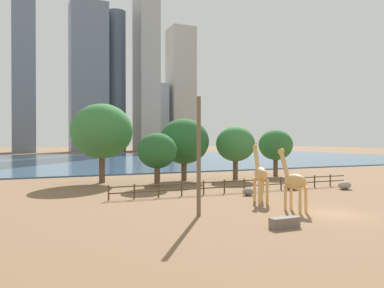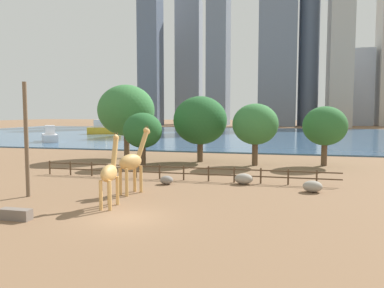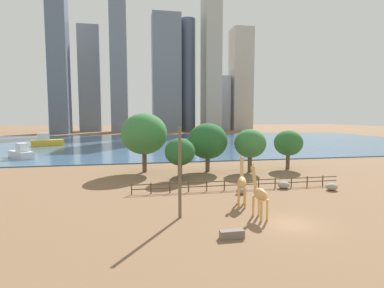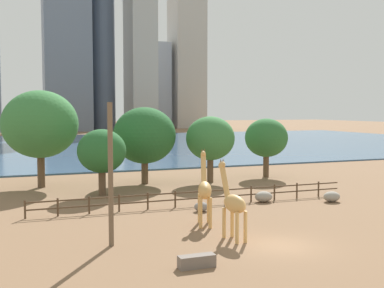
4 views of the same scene
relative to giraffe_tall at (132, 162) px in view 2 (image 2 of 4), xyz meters
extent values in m
plane|color=brown|center=(2.07, 73.99, -2.32)|extent=(400.00, 400.00, 0.00)
cube|color=#3D6084|center=(2.07, 70.99, -2.22)|extent=(180.00, 86.00, 0.20)
cylinder|color=tan|center=(-0.10, 0.64, -1.34)|extent=(0.29, 0.29, 1.97)
cylinder|color=tan|center=(0.47, 0.44, -1.34)|extent=(0.29, 0.29, 1.97)
cylinder|color=tan|center=(-0.60, -0.80, -1.34)|extent=(0.29, 0.29, 1.97)
cylinder|color=tan|center=(-0.02, -1.00, -1.34)|extent=(0.29, 0.29, 1.97)
ellipsoid|color=tan|center=(-0.06, -0.18, -0.01)|extent=(1.53, 2.34, 1.14)
cylinder|color=tan|center=(0.37, 1.07, 1.18)|extent=(0.77, 1.38, 2.09)
ellipsoid|color=tan|center=(0.54, 1.55, 2.14)|extent=(0.61, 0.91, 0.73)
cone|color=brown|center=(0.45, 1.58, 2.47)|extent=(0.13, 0.13, 0.21)
cone|color=brown|center=(0.62, 1.53, 2.47)|extent=(0.13, 0.13, 0.21)
cylinder|color=tan|center=(-0.18, -3.43, -1.42)|extent=(0.23, 0.23, 1.81)
cylinder|color=tan|center=(0.38, -3.37, -1.42)|extent=(0.23, 0.23, 1.81)
cylinder|color=tan|center=(-0.02, -4.83, -1.42)|extent=(0.23, 0.23, 1.81)
cylinder|color=tan|center=(0.54, -4.76, -1.42)|extent=(0.23, 0.23, 1.81)
ellipsoid|color=tan|center=(0.18, -4.10, -0.20)|extent=(1.02, 2.08, 1.05)
cylinder|color=tan|center=(0.06, -3.01, 0.95)|extent=(0.43, 1.03, 1.99)
ellipsoid|color=tan|center=(0.02, -2.66, 1.89)|extent=(0.41, 0.79, 0.62)
cone|color=brown|center=(-0.06, -2.67, 2.20)|extent=(0.11, 0.11, 0.19)
cone|color=brown|center=(0.10, -2.65, 2.20)|extent=(0.11, 0.11, 0.19)
cylinder|color=brown|center=(-6.68, -2.68, 1.64)|extent=(0.28, 0.28, 7.93)
ellipsoid|color=gray|center=(12.69, 3.52, -1.90)|extent=(1.41, 1.13, 0.85)
ellipsoid|color=gray|center=(7.45, 5.43, -1.88)|extent=(1.48, 1.17, 0.88)
ellipsoid|color=gray|center=(1.33, 3.86, -1.97)|extent=(1.08, 0.93, 0.70)
cube|color=#72665B|center=(-3.60, -7.77, -2.02)|extent=(1.80, 0.60, 0.60)
cylinder|color=#4C3826|center=(-10.93, 5.99, -1.67)|extent=(0.14, 0.14, 1.30)
cylinder|color=#4C3826|center=(-8.74, 5.99, -1.67)|extent=(0.14, 0.14, 1.30)
cylinder|color=#4C3826|center=(-6.55, 5.99, -1.67)|extent=(0.14, 0.14, 1.30)
cylinder|color=#4C3826|center=(-4.36, 5.99, -1.67)|extent=(0.14, 0.14, 1.30)
cylinder|color=#4C3826|center=(-2.17, 5.99, -1.67)|extent=(0.14, 0.14, 1.30)
cylinder|color=#4C3826|center=(0.02, 5.99, -1.67)|extent=(0.14, 0.14, 1.30)
cylinder|color=#4C3826|center=(2.21, 5.99, -1.67)|extent=(0.14, 0.14, 1.30)
cylinder|color=#4C3826|center=(4.40, 5.99, -1.67)|extent=(0.14, 0.14, 1.30)
cylinder|color=#4C3826|center=(6.60, 5.99, -1.67)|extent=(0.14, 0.14, 1.30)
cylinder|color=#4C3826|center=(8.79, 5.99, -1.67)|extent=(0.14, 0.14, 1.30)
cylinder|color=#4C3826|center=(10.98, 5.99, -1.67)|extent=(0.14, 0.14, 1.30)
cylinder|color=#4C3826|center=(13.17, 5.99, -1.67)|extent=(0.14, 0.14, 1.30)
cube|color=#4C3826|center=(2.07, 5.99, -1.22)|extent=(26.10, 0.08, 0.10)
cube|color=#4C3826|center=(2.07, 5.99, -1.74)|extent=(26.10, 0.08, 0.10)
cylinder|color=brown|center=(-9.01, 19.58, -0.70)|extent=(0.71, 0.71, 3.24)
ellipsoid|color=#387A3D|center=(-9.01, 19.58, 3.80)|extent=(7.22, 7.22, 6.50)
cylinder|color=brown|center=(7.51, 16.69, -1.04)|extent=(0.65, 0.65, 2.56)
ellipsoid|color=#387A3D|center=(7.51, 16.69, 2.25)|extent=(5.02, 5.02, 4.52)
cylinder|color=brown|center=(14.93, 18.21, -1.08)|extent=(0.64, 0.64, 2.49)
ellipsoid|color=#2D6B33|center=(14.93, 18.21, 2.07)|extent=(4.76, 4.76, 4.28)
cylinder|color=brown|center=(0.95, 18.24, -1.13)|extent=(0.68, 0.68, 2.39)
ellipsoid|color=#26602D|center=(0.95, 18.24, 2.60)|extent=(6.32, 6.32, 5.69)
cylinder|color=brown|center=(-4.30, 13.13, -1.21)|extent=(0.63, 0.63, 2.22)
ellipsoid|color=#26602D|center=(-4.30, 13.13, 1.60)|extent=(4.24, 4.24, 3.82)
cube|color=silver|center=(-33.77, 39.18, -1.40)|extent=(6.50, 7.28, 1.44)
cube|color=silver|center=(-33.21, 38.47, 0.19)|extent=(2.97, 3.11, 1.73)
cube|color=gold|center=(-35.67, 65.86, -1.26)|extent=(9.14, 6.07, 1.72)
cube|color=silver|center=(-36.67, 65.47, 0.63)|extent=(3.64, 3.07, 2.06)
cylinder|color=silver|center=(-35.27, 66.02, 2.61)|extent=(0.16, 0.16, 6.02)
cube|color=slate|center=(7.54, 143.03, 30.12)|extent=(15.72, 12.14, 64.89)
cube|color=#939EAD|center=(42.78, 159.38, 14.63)|extent=(11.69, 14.50, 33.90)
cube|color=gray|center=(-35.43, 156.29, 27.81)|extent=(12.06, 8.47, 60.27)
cube|color=slate|center=(-18.28, 143.05, 32.76)|extent=(8.76, 15.46, 70.16)
cylinder|color=slate|center=(20.61, 146.77, 29.85)|extent=(8.64, 8.64, 64.35)
cube|color=#ADA89E|center=(32.02, 137.32, 41.78)|extent=(8.80, 14.79, 88.21)
cube|color=slate|center=(-47.09, 133.61, 48.54)|extent=(8.99, 9.77, 101.72)
camera|label=1|loc=(-17.10, -25.20, 2.70)|focal=35.00mm
camera|label=2|loc=(10.51, -24.91, 3.51)|focal=35.00mm
camera|label=3|loc=(-10.45, -27.97, 6.58)|focal=28.00mm
camera|label=4|loc=(-11.83, -28.68, 5.22)|focal=45.00mm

